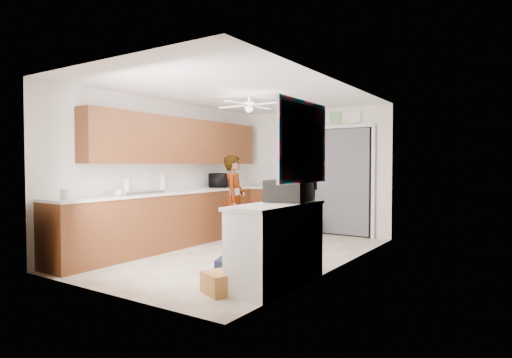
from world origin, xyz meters
The scene contains 40 objects.
floor centered at (0.00, 0.00, 0.00)m, with size 5.00×5.00×0.00m, color beige.
ceiling centered at (0.00, 0.00, 2.50)m, with size 5.00×5.00×0.00m, color white.
wall_back centered at (0.00, 2.50, 1.25)m, with size 3.20×3.20×0.00m, color white.
wall_front centered at (0.00, -2.50, 1.25)m, with size 3.20×3.20×0.00m, color white.
wall_left centered at (-1.60, 0.00, 1.25)m, with size 5.00×5.00×0.00m, color white.
wall_right centered at (1.60, 0.00, 1.25)m, with size 5.00×5.00×0.00m, color white.
left_base_cabinets centered at (-1.30, 0.00, 0.45)m, with size 0.60×4.80×0.90m, color brown.
left_countertop centered at (-1.29, 0.00, 0.92)m, with size 0.62×4.80×0.04m, color white.
upper_cabinets centered at (-1.44, 0.20, 1.80)m, with size 0.32×4.00×0.80m, color brown.
sink_basin centered at (-1.29, -1.00, 0.95)m, with size 0.50×0.76×0.06m, color silver.
faucet centered at (-1.48, -1.00, 1.05)m, with size 0.03×0.03×0.22m, color silver.
peninsula_base centered at (-0.50, 2.00, 0.45)m, with size 1.00×0.60×0.90m, color brown.
peninsula_top centered at (-0.50, 2.00, 0.92)m, with size 1.04×0.64×0.04m, color white.
back_opening_recess centered at (0.25, 2.47, 1.05)m, with size 2.00×0.06×2.10m, color black.
curtain_panel centered at (0.25, 2.43, 1.05)m, with size 1.90×0.03×2.05m, color slate.
door_trim_left centered at (-0.77, 2.44, 1.05)m, with size 0.06×0.04×2.10m, color white.
door_trim_right centered at (1.27, 2.44, 1.05)m, with size 0.06×0.04×2.10m, color white.
door_trim_head centered at (0.25, 2.44, 2.12)m, with size 2.10×0.04×0.06m, color white.
header_frame_1 centered at (-0.25, 2.47, 2.30)m, with size 0.22×0.02×0.22m, color #4D9DCF.
header_frame_2 centered at (0.10, 2.47, 2.30)m, with size 0.22×0.02×0.22m, color #D24E5B.
header_frame_3 centered at (0.50, 2.47, 2.30)m, with size 0.22×0.02×0.22m, color #73B567.
header_frame_4 centered at (0.90, 2.47, 2.30)m, with size 0.22×0.02×0.22m, color white.
route66_sign centered at (-0.95, 2.47, 2.30)m, with size 0.22×0.02×0.26m, color silver.
right_counter_base centered at (1.35, -1.20, 0.45)m, with size 0.50×1.40×0.90m, color white.
right_counter_top centered at (1.34, -1.20, 0.92)m, with size 0.54×1.44×0.04m, color white.
abstract_painting centered at (1.58, -1.00, 1.65)m, with size 0.03×1.15×0.95m, color #F0588F.
ceiling_fan centered at (0.00, 0.20, 2.32)m, with size 1.14×1.14×0.24m, color white.
microwave centered at (-1.31, 1.14, 1.08)m, with size 0.50×0.34×0.28m, color black.
soap_bottle centered at (-1.43, -0.29, 1.10)m, with size 0.12×0.12×0.32m, color silver.
cup centered at (-1.15, -1.42, 0.98)m, with size 0.11×0.11×0.09m, color white.
jar_a centered at (-1.16, -2.25, 1.01)m, with size 0.10×0.10×0.13m, color silver.
paper_towel_roll centered at (-1.41, -1.07, 1.05)m, with size 0.10×0.10×0.23m, color white.
suitcase centered at (1.32, -0.84, 1.07)m, with size 0.46×0.61×0.26m, color black.
suitcase_rim centered at (1.32, -0.84, 0.96)m, with size 0.44×0.58×0.02m, color yellow.
suitcase_lid centered at (1.32, -0.55, 1.32)m, with size 0.42×0.03×0.50m, color black.
cardboard_box centered at (1.00, -1.83, 0.11)m, with size 0.37×0.28×0.23m, color #BF853C.
navy_crate centered at (0.79, -1.27, 0.12)m, with size 0.41×0.34×0.25m, color black.
cabinet_door_panel centered at (0.64, 0.61, 0.26)m, with size 0.34×0.03×0.51m, color brown.
man centered at (-0.57, 0.57, 0.77)m, with size 0.56×0.37×1.55m, color white.
dog centered at (0.21, 1.74, 0.25)m, with size 0.27×0.62×0.49m, color black.
Camera 1 is at (3.85, -5.40, 1.39)m, focal length 30.00 mm.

